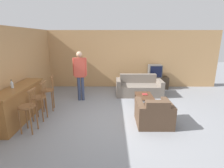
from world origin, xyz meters
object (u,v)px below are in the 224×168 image
at_px(bar_chair_near, 28,110).
at_px(armchair_near, 154,114).
at_px(bar_chair_far, 48,92).
at_px(person_by_window, 80,73).
at_px(tv_unit, 154,83).
at_px(tv, 155,71).
at_px(bottle, 12,84).
at_px(coffee_table, 144,97).
at_px(book_on_table, 145,94).
at_px(couch_far, 139,88).
at_px(bar_chair_mid, 39,100).

relative_size(bar_chair_near, armchair_near, 1.22).
bearing_deg(bar_chair_far, person_by_window, 46.87).
bearing_deg(tv_unit, tv, -90.00).
bearing_deg(bottle, coffee_table, 16.09).
height_order(bar_chair_near, tv, bar_chair_near).
xyz_separation_m(bottle, person_by_window, (1.54, 1.68, -0.02)).
height_order(bar_chair_far, book_on_table, bar_chair_far).
relative_size(armchair_near, coffee_table, 1.05).
distance_m(tv, bottle, 5.65).
xyz_separation_m(couch_far, armchair_near, (0.04, -2.56, 0.00)).
bearing_deg(coffee_table, bar_chair_near, -151.39).
bearing_deg(bar_chair_mid, tv_unit, 38.80).
xyz_separation_m(bar_chair_near, tv_unit, (3.96, 3.85, -0.32)).
xyz_separation_m(bar_chair_near, bar_chair_mid, (0.00, 0.67, 0.00)).
bearing_deg(armchair_near, bottle, 177.17).
bearing_deg(bar_chair_near, book_on_table, 29.44).
xyz_separation_m(tv_unit, tv, (0.00, -0.00, 0.55)).
height_order(bar_chair_near, armchair_near, bar_chair_near).
xyz_separation_m(bottle, book_on_table, (3.83, 1.17, -0.67)).
distance_m(bar_chair_far, armchair_near, 3.32).
xyz_separation_m(coffee_table, tv, (0.83, 2.15, 0.50)).
bearing_deg(coffee_table, book_on_table, 65.21).
height_order(bar_chair_near, bar_chair_mid, same).
bearing_deg(bar_chair_near, tv, 44.21).
bearing_deg(book_on_table, person_by_window, 167.46).
xyz_separation_m(bar_chair_near, person_by_window, (0.87, 2.30, 0.45)).
relative_size(bar_chair_near, bar_chair_mid, 1.00).
distance_m(coffee_table, bottle, 4.02).
height_order(coffee_table, tv, tv).
distance_m(bar_chair_near, tv, 5.53).
distance_m(tv_unit, tv, 0.55).
xyz_separation_m(bar_chair_far, person_by_window, (0.87, 0.93, 0.45)).
distance_m(bar_chair_far, person_by_window, 1.35).
bearing_deg(bar_chair_mid, bottle, -174.78).
relative_size(couch_far, bottle, 8.17).
distance_m(bar_chair_near, person_by_window, 2.50).
height_order(coffee_table, tv_unit, tv_unit).
bearing_deg(bottle, bar_chair_near, -42.46).
height_order(coffee_table, book_on_table, book_on_table).
height_order(armchair_near, tv, tv).
distance_m(bar_chair_near, book_on_table, 3.64).
height_order(bar_chair_far, couch_far, bar_chair_far).
xyz_separation_m(bar_chair_near, bottle, (-0.67, 0.61, 0.47)).
height_order(tv_unit, tv, tv).
height_order(couch_far, person_by_window, person_by_window).
bearing_deg(bar_chair_near, bar_chair_far, 90.01).
xyz_separation_m(coffee_table, tv_unit, (0.83, 2.15, -0.05)).
xyz_separation_m(coffee_table, book_on_table, (0.04, 0.08, 0.07)).
relative_size(bar_chair_mid, coffee_table, 1.28).
bearing_deg(tv_unit, book_on_table, -111.02).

